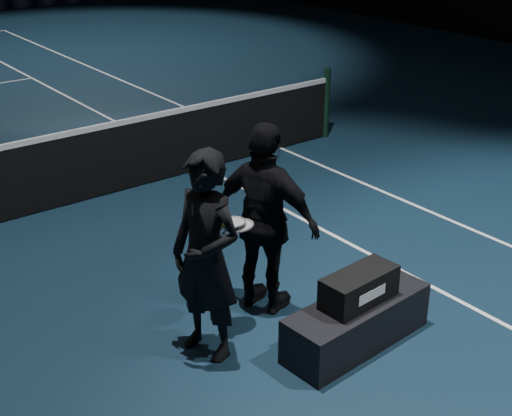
{
  "coord_description": "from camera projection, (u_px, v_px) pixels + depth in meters",
  "views": [
    {
      "loc": [
        -1.01,
        -7.87,
        3.67
      ],
      "look_at": [
        2.36,
        -3.48,
        1.14
      ],
      "focal_mm": 50.0,
      "sensor_mm": 36.0,
      "label": 1
    }
  ],
  "objects": [
    {
      "name": "tennis_balls",
      "position": [
        225.0,
        220.0,
        5.86
      ],
      "size": [
        0.12,
        0.1,
        0.12
      ],
      "primitive_type": null,
      "color": "#C9D42D",
      "rests_on": "racket_upper"
    },
    {
      "name": "racket_upper",
      "position": [
        232.0,
        222.0,
        6.02
      ],
      "size": [
        0.71,
        0.45,
        0.1
      ],
      "primitive_type": null,
      "rotation": [
        0.0,
        0.1,
        0.37
      ],
      "color": "black",
      "rests_on": "player_b"
    },
    {
      "name": "racket_lower",
      "position": [
        239.0,
        226.0,
        6.06
      ],
      "size": [
        0.71,
        0.41,
        0.03
      ],
      "primitive_type": null,
      "rotation": [
        0.0,
        0.0,
        0.3
      ],
      "color": "black",
      "rests_on": "player_a"
    },
    {
      "name": "player_a",
      "position": [
        206.0,
        257.0,
        5.77
      ],
      "size": [
        0.6,
        0.76,
        1.82
      ],
      "primitive_type": "imported",
      "rotation": [
        0.0,
        0.0,
        -1.29
      ],
      "color": "black",
      "rests_on": "floor"
    },
    {
      "name": "bag_signature",
      "position": [
        372.0,
        295.0,
        5.89
      ],
      "size": [
        0.33,
        0.03,
        0.09
      ],
      "primitive_type": "cube",
      "rotation": [
        0.0,
        0.0,
        0.07
      ],
      "color": "white",
      "rests_on": "racket_bag"
    },
    {
      "name": "player_b",
      "position": [
        266.0,
        220.0,
        6.4
      ],
      "size": [
        0.79,
        1.15,
        1.82
      ],
      "primitive_type": "imported",
      "rotation": [
        0.0,
        0.0,
        1.94
      ],
      "color": "black",
      "rests_on": "floor"
    },
    {
      "name": "net_post_right",
      "position": [
        326.0,
        103.0,
        11.07
      ],
      "size": [
        0.1,
        0.1,
        1.1
      ],
      "primitive_type": "cylinder",
      "color": "black",
      "rests_on": "floor"
    },
    {
      "name": "racket_bag",
      "position": [
        359.0,
        287.0,
        6.0
      ],
      "size": [
        0.73,
        0.35,
        0.28
      ],
      "primitive_type": "cube",
      "rotation": [
        0.0,
        0.0,
        0.07
      ],
      "color": "black",
      "rests_on": "player_bench"
    },
    {
      "name": "player_bench",
      "position": [
        357.0,
        323.0,
        6.15
      ],
      "size": [
        1.44,
        0.57,
        0.42
      ],
      "primitive_type": "cube",
      "rotation": [
        0.0,
        0.0,
        0.07
      ],
      "color": "black",
      "rests_on": "floor"
    }
  ]
}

